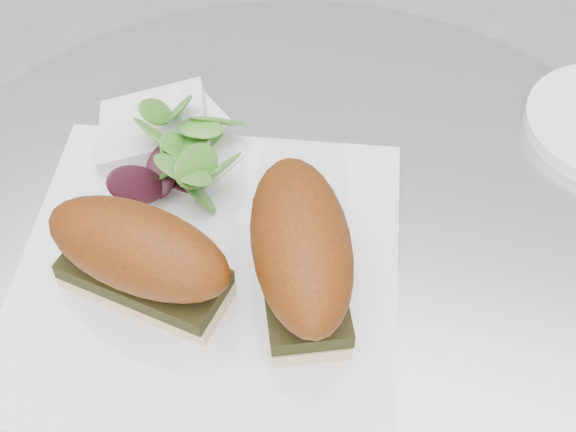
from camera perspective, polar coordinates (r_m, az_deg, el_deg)
name	(u,v)px	position (r m, az deg, el deg)	size (l,w,h in m)	color
table	(293,402)	(0.85, 0.37, -13.12)	(0.70, 0.70, 0.73)	silver
plate	(209,274)	(0.62, -5.67, -4.12)	(0.29, 0.29, 0.02)	white
sandwich_left	(140,256)	(0.58, -10.51, -2.80)	(0.15, 0.09, 0.08)	#D3BF84
sandwich_right	(301,250)	(0.57, 0.92, -2.45)	(0.12, 0.17, 0.08)	#D3BF84
salad	(184,155)	(0.66, -7.39, 4.31)	(0.11, 0.11, 0.05)	#5A9A32
napkin	(173,151)	(0.71, -8.17, 4.62)	(0.13, 0.13, 0.02)	white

